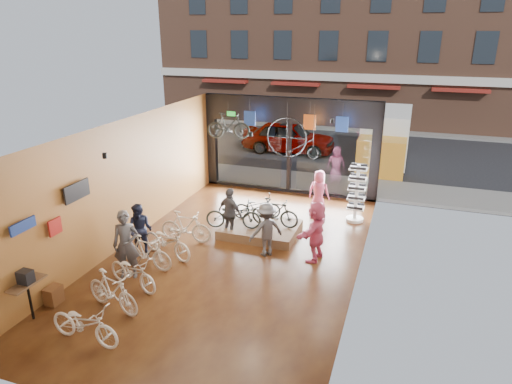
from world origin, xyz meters
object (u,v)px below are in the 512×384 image
at_px(floor_bike_3, 147,252).
at_px(floor_bike_5, 186,227).
at_px(display_bike_right, 257,207).
at_px(customer_5, 316,231).
at_px(floor_bike_1, 112,291).
at_px(hung_bike, 228,126).
at_px(display_bike_left, 233,215).
at_px(customer_1, 140,230).
at_px(customer_0, 126,245).
at_px(customer_3, 266,230).
at_px(floor_bike_2, 133,272).
at_px(customer_2, 230,213).
at_px(street_car, 289,137).
at_px(penny_farthing, 295,140).
at_px(customer_4, 319,192).
at_px(sunglasses_rack, 357,193).
at_px(floor_bike_0, 85,324).
at_px(box_truck, 385,140).
at_px(display_platform, 260,230).
at_px(display_bike_mid, 275,213).
at_px(floor_bike_4, 167,241).

height_order(floor_bike_3, floor_bike_5, floor_bike_5).
xyz_separation_m(display_bike_right, customer_5, (2.31, -1.62, 0.18)).
relative_size(floor_bike_1, hung_bike, 1.04).
relative_size(display_bike_left, customer_1, 1.11).
bearing_deg(customer_0, customer_3, 14.47).
height_order(floor_bike_2, customer_2, customer_2).
distance_m(street_car, customer_0, 13.94).
bearing_deg(floor_bike_5, penny_farthing, -33.65).
height_order(customer_2, hung_bike, hung_bike).
relative_size(floor_bike_1, customer_4, 1.04).
bearing_deg(sunglasses_rack, floor_bike_0, -107.78).
height_order(box_truck, customer_1, box_truck).
xyz_separation_m(customer_1, customer_5, (4.87, 1.34, 0.10)).
xyz_separation_m(floor_bike_0, customer_2, (0.98, 5.78, 0.37)).
xyz_separation_m(floor_bike_0, display_platform, (1.80, 6.30, -0.30)).
bearing_deg(display_platform, floor_bike_5, -147.85).
bearing_deg(customer_1, display_bike_mid, 29.54).
bearing_deg(customer_4, floor_bike_1, 72.46).
relative_size(display_platform, customer_1, 1.54).
xyz_separation_m(customer_5, hung_bike, (-4.06, 3.55, 2.04)).
distance_m(display_platform, display_bike_mid, 0.77).
bearing_deg(customer_2, display_bike_mid, -132.35).
bearing_deg(customer_5, box_truck, -175.27).
bearing_deg(display_bike_mid, customer_5, -125.44).
bearing_deg(floor_bike_2, customer_4, -11.15).
bearing_deg(customer_0, penny_farthing, 43.67).
xyz_separation_m(floor_bike_2, customer_3, (2.67, 2.80, 0.37)).
height_order(penny_farthing, hung_bike, hung_bike).
distance_m(floor_bike_3, customer_2, 2.99).
bearing_deg(sunglasses_rack, display_bike_right, -142.08).
xyz_separation_m(floor_bike_3, display_bike_mid, (2.72, 3.20, 0.28)).
bearing_deg(floor_bike_3, customer_2, -23.88).
distance_m(display_bike_mid, display_bike_right, 0.85).
xyz_separation_m(street_car, sunglasses_rack, (4.56, -8.18, 0.18)).
height_order(display_bike_right, customer_1, customer_1).
bearing_deg(customer_2, sunglasses_rack, -121.93).
height_order(floor_bike_5, customer_1, customer_1).
relative_size(floor_bike_2, customer_5, 0.94).
height_order(floor_bike_1, floor_bike_2, floor_bike_1).
bearing_deg(customer_2, customer_1, 65.79).
xyz_separation_m(customer_4, hung_bike, (-3.44, 0.07, 2.13)).
distance_m(floor_bike_0, display_bike_left, 5.93).
bearing_deg(customer_3, sunglasses_rack, -166.79).
relative_size(display_bike_mid, penny_farthing, 0.84).
bearing_deg(hung_bike, customer_4, -101.25).
distance_m(floor_bike_4, floor_bike_5, 1.06).
relative_size(street_car, floor_bike_0, 2.82).
bearing_deg(customer_0, floor_bike_0, -98.26).
distance_m(floor_bike_1, penny_farthing, 8.56).
distance_m(customer_1, customer_2, 2.81).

